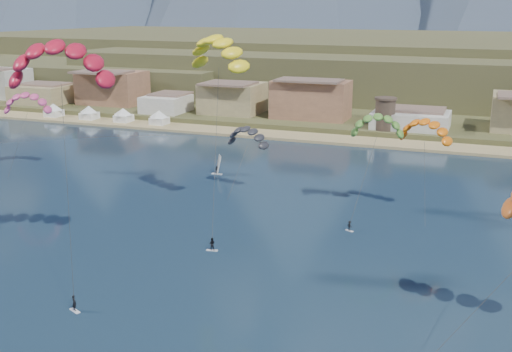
# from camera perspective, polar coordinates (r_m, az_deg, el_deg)

# --- Properties ---
(beach) EXTENTS (2200.00, 12.00, 0.90)m
(beach) POSITION_cam_1_polar(r_m,az_deg,el_deg) (158.52, 9.59, 3.25)
(beach) COLOR tan
(beach) RESTS_ON ground
(land) EXTENTS (2200.00, 900.00, 4.00)m
(land) POSITION_cam_1_polar(r_m,az_deg,el_deg) (607.82, 18.40, 11.54)
(land) COLOR brown
(land) RESTS_ON ground
(foothills) EXTENTS (940.00, 210.00, 18.00)m
(foothills) POSITION_cam_1_polar(r_m,az_deg,el_deg) (279.79, 19.55, 9.63)
(foothills) COLOR brown
(foothills) RESTS_ON ground
(town) EXTENTS (400.00, 24.00, 12.00)m
(town) POSITION_cam_1_polar(r_m,az_deg,el_deg) (183.82, -1.68, 7.58)
(town) COLOR silver
(town) RESTS_ON ground
(watchtower) EXTENTS (5.82, 5.82, 8.60)m
(watchtower) POSITION_cam_1_polar(r_m,az_deg,el_deg) (164.28, 11.96, 5.73)
(watchtower) COLOR #47382D
(watchtower) RESTS_ON ground
(beach_tents) EXTENTS (43.40, 6.40, 5.00)m
(beach_tents) POSITION_cam_1_polar(r_m,az_deg,el_deg) (187.80, -13.91, 5.98)
(beach_tents) COLOR white
(beach_tents) RESTS_ON ground
(kitesurfer_red) EXTENTS (15.22, 15.62, 31.18)m
(kitesurfer_red) POSITION_cam_1_polar(r_m,az_deg,el_deg) (78.20, -17.93, 10.58)
(kitesurfer_red) COLOR silver
(kitesurfer_red) RESTS_ON ground
(kitesurfer_yellow) EXTENTS (13.41, 21.36, 31.81)m
(kitesurfer_yellow) POSITION_cam_1_polar(r_m,az_deg,el_deg) (97.17, -3.52, 11.87)
(kitesurfer_yellow) COLOR silver
(kitesurfer_yellow) RESTS_ON ground
(kitesurfer_green) EXTENTS (9.38, 13.43, 18.53)m
(kitesurfer_green) POSITION_cam_1_polar(r_m,az_deg,el_deg) (100.81, 11.27, 4.92)
(kitesurfer_green) COLOR silver
(kitesurfer_green) RESTS_ON ground
(distant_kite_pink) EXTENTS (10.75, 7.80, 18.31)m
(distant_kite_pink) POSITION_cam_1_polar(r_m,az_deg,el_deg) (134.44, -20.64, 6.71)
(distant_kite_pink) COLOR #262626
(distant_kite_pink) RESTS_ON ground
(distant_kite_dark) EXTENTS (9.33, 6.68, 14.33)m
(distant_kite_dark) POSITION_cam_1_polar(r_m,az_deg,el_deg) (112.19, -0.81, 4.03)
(distant_kite_dark) COLOR #262626
(distant_kite_dark) RESTS_ON ground
(distant_kite_orange) EXTENTS (9.76, 7.04, 17.70)m
(distant_kite_orange) POSITION_cam_1_polar(r_m,az_deg,el_deg) (102.47, 15.56, 4.47)
(distant_kite_orange) COLOR #262626
(distant_kite_orange) RESTS_ON ground
(windsurfer) EXTENTS (2.25, 2.44, 4.00)m
(windsurfer) POSITION_cam_1_polar(r_m,az_deg,el_deg) (125.67, -3.62, 0.73)
(windsurfer) COLOR silver
(windsurfer) RESTS_ON ground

